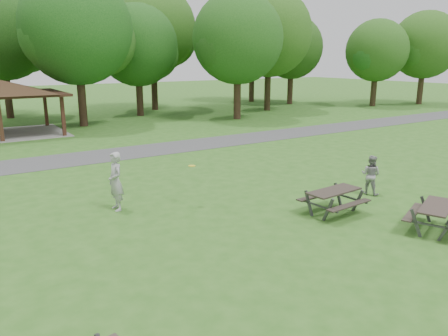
% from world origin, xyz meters
% --- Properties ---
extents(ground, '(160.00, 160.00, 0.00)m').
position_xyz_m(ground, '(0.00, 0.00, 0.00)').
color(ground, '#2D621C').
rests_on(ground, ground).
extents(asphalt_path, '(120.00, 3.20, 0.02)m').
position_xyz_m(asphalt_path, '(0.00, 14.00, 0.01)').
color(asphalt_path, '#424244').
rests_on(asphalt_path, ground).
extents(tree_row_e, '(8.40, 8.00, 11.02)m').
position_xyz_m(tree_row_e, '(2.10, 25.03, 6.78)').
color(tree_row_e, black).
rests_on(tree_row_e, ground).
extents(tree_row_f, '(7.35, 7.00, 9.55)m').
position_xyz_m(tree_row_f, '(8.09, 28.53, 5.84)').
color(tree_row_f, black).
rests_on(tree_row_f, ground).
extents(tree_row_g, '(7.77, 7.40, 10.25)m').
position_xyz_m(tree_row_g, '(14.09, 22.03, 6.33)').
color(tree_row_g, '#2F1F15').
rests_on(tree_row_g, ground).
extents(tree_row_h, '(8.61, 8.20, 11.37)m').
position_xyz_m(tree_row_h, '(20.10, 25.53, 7.03)').
color(tree_row_h, black).
rests_on(tree_row_h, ground).
extents(tree_row_i, '(7.14, 6.80, 9.52)m').
position_xyz_m(tree_row_i, '(26.08, 29.03, 5.91)').
color(tree_row_i, '#321F16').
rests_on(tree_row_i, ground).
extents(tree_row_j, '(6.72, 6.40, 8.96)m').
position_xyz_m(tree_row_j, '(32.08, 22.53, 5.56)').
color(tree_row_j, black).
rests_on(tree_row_j, ground).
extents(tree_deep_b, '(8.40, 8.00, 11.13)m').
position_xyz_m(tree_deep_b, '(-1.90, 33.03, 6.89)').
color(tree_deep_b, black).
rests_on(tree_deep_b, ground).
extents(tree_deep_c, '(8.82, 8.40, 11.90)m').
position_xyz_m(tree_deep_c, '(11.10, 32.03, 7.44)').
color(tree_deep_c, black).
rests_on(tree_deep_c, ground).
extents(tree_deep_d, '(8.40, 8.00, 11.27)m').
position_xyz_m(tree_deep_d, '(24.10, 33.53, 7.03)').
color(tree_deep_d, black).
rests_on(tree_deep_d, ground).
extents(tree_flank_right, '(7.56, 7.20, 9.97)m').
position_xyz_m(tree_flank_right, '(38.09, 21.03, 6.15)').
color(tree_flank_right, '#302115').
rests_on(tree_flank_right, ground).
extents(picnic_table_middle, '(2.02, 1.67, 0.83)m').
position_xyz_m(picnic_table_middle, '(3.48, 1.21, 0.61)').
color(picnic_table_middle, '#2B241F').
rests_on(picnic_table_middle, ground).
extents(picnic_table_far, '(2.33, 2.13, 0.82)m').
position_xyz_m(picnic_table_far, '(4.90, -1.48, 0.60)').
color(picnic_table_far, '#2F2622').
rests_on(picnic_table_far, ground).
extents(frisbee_in_flight, '(0.27, 0.27, 0.02)m').
position_xyz_m(frisbee_in_flight, '(0.01, 4.49, 1.41)').
color(frisbee_in_flight, yellow).
rests_on(frisbee_in_flight, ground).
extents(frisbee_thrower, '(0.50, 0.74, 1.99)m').
position_xyz_m(frisbee_thrower, '(-2.37, 5.46, 0.99)').
color(frisbee_thrower, '#A2A2A4').
rests_on(frisbee_thrower, ground).
extents(frisbee_catcher, '(0.76, 0.87, 1.49)m').
position_xyz_m(frisbee_catcher, '(6.23, 1.97, 0.75)').
color(frisbee_catcher, gray).
rests_on(frisbee_catcher, ground).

